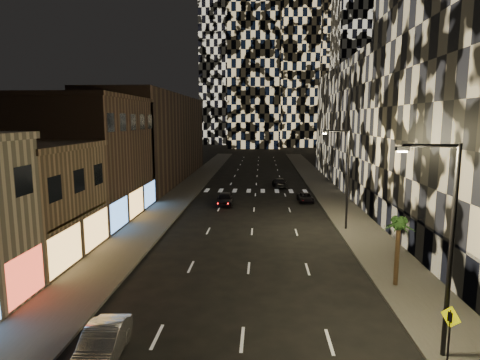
# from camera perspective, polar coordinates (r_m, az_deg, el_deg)

# --- Properties ---
(sidewalk_left) EXTENTS (4.00, 120.00, 0.15)m
(sidewalk_left) POSITION_cam_1_polar(r_m,az_deg,el_deg) (58.10, -7.66, -1.36)
(sidewalk_left) COLOR #47443F
(sidewalk_left) RESTS_ON ground
(sidewalk_right) EXTENTS (4.00, 120.00, 0.15)m
(sidewalk_right) POSITION_cam_1_polar(r_m,az_deg,el_deg) (57.81, 12.21, -1.53)
(sidewalk_right) COLOR #47443F
(sidewalk_right) RESTS_ON ground
(curb_left) EXTENTS (0.20, 120.00, 0.15)m
(curb_left) POSITION_cam_1_polar(r_m,az_deg,el_deg) (57.75, -5.61, -1.39)
(curb_left) COLOR #4C4C47
(curb_left) RESTS_ON ground
(curb_right) EXTENTS (0.20, 120.00, 0.15)m
(curb_right) POSITION_cam_1_polar(r_m,az_deg,el_deg) (57.52, 10.15, -1.52)
(curb_right) COLOR #4C4C47
(curb_right) RESTS_ON ground
(retail_tan) EXTENTS (10.00, 10.00, 8.00)m
(retail_tan) POSITION_cam_1_polar(r_m,az_deg,el_deg) (33.09, -29.60, -3.09)
(retail_tan) COLOR #7D644B
(retail_tan) RESTS_ON ground
(retail_brown) EXTENTS (10.00, 15.00, 12.00)m
(retail_brown) POSITION_cam_1_polar(r_m,az_deg,el_deg) (43.71, -20.99, 2.71)
(retail_brown) COLOR #4D362B
(retail_brown) RESTS_ON ground
(retail_filler_left) EXTENTS (10.00, 40.00, 14.00)m
(retail_filler_left) POSITION_cam_1_polar(r_m,az_deg,el_deg) (68.63, -11.99, 5.87)
(retail_filler_left) COLOR #4D362B
(retail_filler_left) RESTS_ON ground
(midrise_base) EXTENTS (0.60, 25.00, 3.00)m
(midrise_base) POSITION_cam_1_polar(r_m,az_deg,el_deg) (33.87, 22.97, -6.74)
(midrise_base) COLOR #383838
(midrise_base) RESTS_ON ground
(midrise_filler_right) EXTENTS (16.00, 40.00, 18.00)m
(midrise_filler_right) POSITION_cam_1_polar(r_m,az_deg,el_deg) (66.05, 20.17, 7.17)
(midrise_filler_right) COLOR #232326
(midrise_filler_right) RESTS_ON ground
(tower_center_low) EXTENTS (18.00, 18.00, 95.00)m
(tower_center_low) POSITION_cam_1_polar(r_m,az_deg,el_deg) (150.94, 2.14, 22.98)
(tower_center_low) COLOR black
(tower_center_low) RESTS_ON ground
(streetlight_near) EXTENTS (2.55, 0.25, 9.00)m
(streetlight_near) POSITION_cam_1_polar(r_m,az_deg,el_deg) (18.47, 27.25, -7.17)
(streetlight_near) COLOR black
(streetlight_near) RESTS_ON sidewalk_right
(streetlight_far) EXTENTS (2.55, 0.25, 9.00)m
(streetlight_far) POSITION_cam_1_polar(r_m,az_deg,el_deg) (37.27, 14.75, 1.06)
(streetlight_far) COLOR black
(streetlight_far) RESTS_ON sidewalk_right
(car_silver_parked) EXTENTS (1.82, 4.43, 1.43)m
(car_silver_parked) POSITION_cam_1_polar(r_m,az_deg,el_deg) (19.07, -19.03, -21.28)
(car_silver_parked) COLOR #9E9EA3
(car_silver_parked) RESTS_ON ground
(car_dark_midlane) EXTENTS (2.10, 4.64, 1.54)m
(car_dark_midlane) POSITION_cam_1_polar(r_m,az_deg,el_deg) (47.36, -2.18, -2.71)
(car_dark_midlane) COLOR black
(car_dark_midlane) RESTS_ON ground
(car_dark_oncoming) EXTENTS (2.18, 4.79, 1.36)m
(car_dark_oncoming) POSITION_cam_1_polar(r_m,az_deg,el_deg) (60.40, 5.63, -0.36)
(car_dark_oncoming) COLOR black
(car_dark_oncoming) RESTS_ON ground
(car_dark_rightlane) EXTENTS (1.92, 3.92, 1.07)m
(car_dark_rightlane) POSITION_cam_1_polar(r_m,az_deg,el_deg) (49.95, 9.30, -2.50)
(car_dark_rightlane) COLOR black
(car_dark_rightlane) RESTS_ON ground
(ped_sign) EXTENTS (0.42, 0.84, 2.69)m
(ped_sign) POSITION_cam_1_polar(r_m,az_deg,el_deg) (18.74, 27.68, -18.01)
(ped_sign) COLOR black
(ped_sign) RESTS_ON sidewalk_right
(palm_tree) EXTENTS (2.12, 2.15, 4.21)m
(palm_tree) POSITION_cam_1_polar(r_m,az_deg,el_deg) (25.77, 21.63, -6.48)
(palm_tree) COLOR #47331E
(palm_tree) RESTS_ON sidewalk_right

